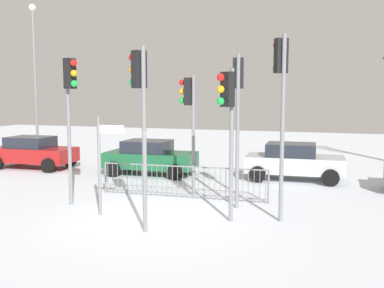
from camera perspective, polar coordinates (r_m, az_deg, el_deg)
ground_plane at (r=12.17m, az=-5.29°, el=-9.69°), size 60.00×60.00×0.00m
traffic_light_foreground_left at (r=14.33m, az=-0.37°, el=4.81°), size 0.57×0.34×4.05m
traffic_light_foreground_right at (r=11.31m, az=4.72°, el=4.45°), size 0.42×0.51×4.07m
traffic_light_mid_left at (r=11.74m, az=11.61°, el=7.49°), size 0.44×0.49×4.95m
traffic_light_rear_right at (r=10.64m, az=-6.86°, el=6.13°), size 0.53×0.40×4.54m
traffic_light_rear_left at (r=12.98m, az=6.05°, el=6.28°), size 0.37×0.56×4.57m
traffic_light_mid_right at (r=13.55m, az=-15.73°, el=6.07°), size 0.52×0.41×4.56m
direction_sign_post at (r=12.35m, az=-11.82°, el=-2.08°), size 0.79×0.14×2.79m
pedestrian_guard_railing at (r=14.31m, az=-1.23°, el=-4.94°), size 5.65×0.35×1.07m
car_red_near at (r=21.36m, az=-20.18°, el=-0.97°), size 3.87×2.07×1.47m
car_silver_far at (r=17.72m, az=13.21°, el=-2.19°), size 3.89×2.10×1.47m
car_green_mid at (r=18.49m, az=-5.54°, el=-1.69°), size 3.89×2.12×1.47m
street_lamp at (r=24.32m, az=-19.98°, el=9.43°), size 0.36×0.36×8.02m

